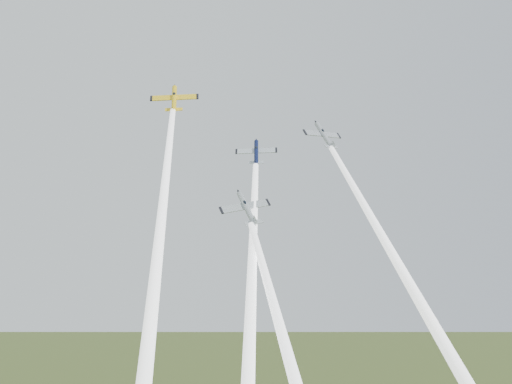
% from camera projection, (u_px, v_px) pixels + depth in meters
% --- Properties ---
extents(plane_yellow, '(9.11, 7.59, 7.98)m').
position_uv_depth(plane_yellow, '(174.00, 99.00, 111.09)').
color(plane_yellow, yellow).
extents(smoke_trail_yellow, '(11.85, 47.30, 64.38)m').
position_uv_depth(smoke_trail_yellow, '(153.00, 302.00, 81.85)').
color(smoke_trail_yellow, white).
extents(plane_navy, '(8.15, 6.91, 6.61)m').
position_uv_depth(plane_navy, '(256.00, 152.00, 109.08)').
color(plane_navy, '#0E163E').
extents(smoke_trail_navy, '(14.36, 42.49, 58.53)m').
position_uv_depth(smoke_trail_navy, '(249.00, 354.00, 82.36)').
color(smoke_trail_navy, white).
extents(plane_silver_right, '(10.37, 8.53, 8.05)m').
position_uv_depth(plane_silver_right, '(324.00, 135.00, 118.75)').
color(plane_silver_right, '#AAAFB8').
extents(smoke_trail_silver_right, '(16.59, 39.47, 55.33)m').
position_uv_depth(smoke_trail_silver_right, '(418.00, 299.00, 97.00)').
color(smoke_trail_silver_right, white).
extents(plane_silver_low, '(10.08, 6.81, 8.96)m').
position_uv_depth(plane_silver_low, '(247.00, 208.00, 98.86)').
color(plane_silver_low, '#A5AEB3').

